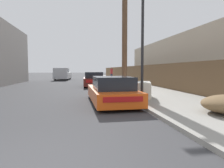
% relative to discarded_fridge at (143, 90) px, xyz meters
% --- Properties ---
extents(sidewalk_curb, '(4.20, 63.00, 0.12)m').
position_rel_discarded_fridge_xyz_m(sidewalk_curb, '(1.36, 16.68, -0.45)').
color(sidewalk_curb, gray).
rests_on(sidewalk_curb, ground).
extents(discarded_fridge, '(1.17, 1.73, 0.81)m').
position_rel_discarded_fridge_xyz_m(discarded_fridge, '(0.00, 0.00, 0.00)').
color(discarded_fridge, silver).
rests_on(discarded_fridge, sidewalk_curb).
extents(parked_sports_car_red, '(1.87, 4.73, 1.20)m').
position_rel_discarded_fridge_xyz_m(parked_sports_car_red, '(-1.68, -0.67, 0.04)').
color(parked_sports_car_red, '#E05114').
rests_on(parked_sports_car_red, ground).
extents(car_parked_mid, '(1.90, 4.19, 1.30)m').
position_rel_discarded_fridge_xyz_m(car_parked_mid, '(-1.81, 8.47, 0.10)').
color(car_parked_mid, '#5B1E19').
rests_on(car_parked_mid, ground).
extents(pickup_truck, '(2.38, 5.75, 1.76)m').
position_rel_discarded_fridge_xyz_m(pickup_truck, '(-5.52, 21.23, 0.38)').
color(pickup_truck, silver).
rests_on(pickup_truck, ground).
extents(utility_pole, '(1.80, 0.36, 7.23)m').
position_rel_discarded_fridge_xyz_m(utility_pole, '(-0.03, 3.89, 3.30)').
color(utility_pole, brown).
rests_on(utility_pole, sidewalk_curb).
extents(street_lamp, '(0.26, 0.26, 4.60)m').
position_rel_discarded_fridge_xyz_m(street_lamp, '(-0.39, -1.06, 2.28)').
color(street_lamp, '#232326').
rests_on(street_lamp, sidewalk_curb).
extents(wooden_fence, '(0.08, 43.79, 1.84)m').
position_rel_discarded_fridge_xyz_m(wooden_fence, '(3.31, 15.81, 0.53)').
color(wooden_fence, brown).
rests_on(wooden_fence, sidewalk_curb).
extents(building_right_house, '(6.00, 22.85, 4.57)m').
position_rel_discarded_fridge_xyz_m(building_right_house, '(8.29, 8.71, 1.78)').
color(building_right_house, beige).
rests_on(building_right_house, ground).
extents(pedestrian, '(0.34, 0.34, 1.74)m').
position_rel_discarded_fridge_xyz_m(pedestrian, '(1.38, 18.00, 0.51)').
color(pedestrian, '#282D42').
rests_on(pedestrian, sidewalk_curb).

